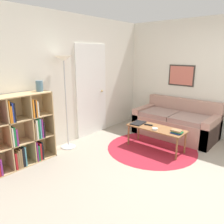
{
  "coord_description": "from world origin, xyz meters",
  "views": [
    {
      "loc": [
        -2.91,
        -0.98,
        1.83
      ],
      "look_at": [
        -0.14,
        1.42,
        0.85
      ],
      "focal_mm": 35.0,
      "sensor_mm": 36.0,
      "label": 1
    }
  ],
  "objects_px": {
    "bookshelf": "(14,134)",
    "vase_on_shelf": "(39,86)",
    "laptop": "(138,123)",
    "bowl": "(155,129)",
    "floor_lamp": "(64,70)",
    "couch": "(176,123)",
    "coffee_table": "(156,130)"
  },
  "relations": [
    {
      "from": "floor_lamp",
      "to": "vase_on_shelf",
      "type": "bearing_deg",
      "value": 177.12
    },
    {
      "from": "laptop",
      "to": "bowl",
      "type": "bearing_deg",
      "value": -104.43
    },
    {
      "from": "coffee_table",
      "to": "laptop",
      "type": "relative_size",
      "value": 3.2
    },
    {
      "from": "couch",
      "to": "coffee_table",
      "type": "xyz_separation_m",
      "value": [
        -1.0,
        -0.04,
        0.11
      ]
    },
    {
      "from": "bookshelf",
      "to": "bowl",
      "type": "xyz_separation_m",
      "value": [
        1.99,
        -1.45,
        -0.11
      ]
    },
    {
      "from": "laptop",
      "to": "vase_on_shelf",
      "type": "distance_m",
      "value": 2.05
    },
    {
      "from": "bowl",
      "to": "couch",
      "type": "bearing_deg",
      "value": 4.37
    },
    {
      "from": "coffee_table",
      "to": "laptop",
      "type": "height_order",
      "value": "laptop"
    },
    {
      "from": "laptop",
      "to": "vase_on_shelf",
      "type": "xyz_separation_m",
      "value": [
        -1.59,
        0.98,
        0.84
      ]
    },
    {
      "from": "vase_on_shelf",
      "to": "laptop",
      "type": "bearing_deg",
      "value": -31.72
    },
    {
      "from": "floor_lamp",
      "to": "couch",
      "type": "distance_m",
      "value": 2.77
    },
    {
      "from": "bookshelf",
      "to": "coffee_table",
      "type": "height_order",
      "value": "bookshelf"
    },
    {
      "from": "coffee_table",
      "to": "bookshelf",
      "type": "bearing_deg",
      "value": 146.73
    },
    {
      "from": "bookshelf",
      "to": "floor_lamp",
      "type": "distance_m",
      "value": 1.42
    },
    {
      "from": "floor_lamp",
      "to": "couch",
      "type": "relative_size",
      "value": 1.02
    },
    {
      "from": "bookshelf",
      "to": "coffee_table",
      "type": "bearing_deg",
      "value": -33.27
    },
    {
      "from": "vase_on_shelf",
      "to": "couch",
      "type": "bearing_deg",
      "value": -27.56
    },
    {
      "from": "bookshelf",
      "to": "vase_on_shelf",
      "type": "relative_size",
      "value": 6.58
    },
    {
      "from": "bookshelf",
      "to": "couch",
      "type": "xyz_separation_m",
      "value": [
        3.12,
        -1.36,
        -0.29
      ]
    },
    {
      "from": "couch",
      "to": "laptop",
      "type": "bearing_deg",
      "value": 159.67
    },
    {
      "from": "couch",
      "to": "bowl",
      "type": "height_order",
      "value": "couch"
    },
    {
      "from": "floor_lamp",
      "to": "bowl",
      "type": "relative_size",
      "value": 16.82
    },
    {
      "from": "laptop",
      "to": "bowl",
      "type": "height_order",
      "value": "bowl"
    },
    {
      "from": "bookshelf",
      "to": "laptop",
      "type": "height_order",
      "value": "bookshelf"
    },
    {
      "from": "vase_on_shelf",
      "to": "bookshelf",
      "type": "bearing_deg",
      "value": 179.77
    },
    {
      "from": "bookshelf",
      "to": "vase_on_shelf",
      "type": "bearing_deg",
      "value": -0.23
    },
    {
      "from": "coffee_table",
      "to": "laptop",
      "type": "xyz_separation_m",
      "value": [
        -0.01,
        0.41,
        0.06
      ]
    },
    {
      "from": "bowl",
      "to": "laptop",
      "type": "bearing_deg",
      "value": 75.57
    },
    {
      "from": "couch",
      "to": "laptop",
      "type": "xyz_separation_m",
      "value": [
        -1.01,
        0.37,
        0.17
      ]
    },
    {
      "from": "laptop",
      "to": "bowl",
      "type": "relative_size",
      "value": 3.3
    },
    {
      "from": "bookshelf",
      "to": "vase_on_shelf",
      "type": "height_order",
      "value": "vase_on_shelf"
    },
    {
      "from": "coffee_table",
      "to": "laptop",
      "type": "distance_m",
      "value": 0.41
    }
  ]
}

